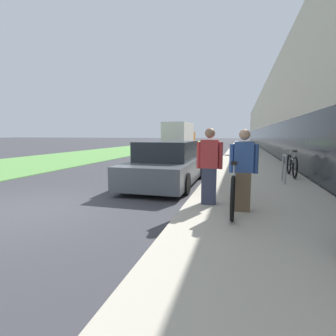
{
  "coord_description": "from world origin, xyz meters",
  "views": [
    {
      "loc": [
        4.3,
        -4.43,
        1.62
      ],
      "look_at": [
        -0.48,
        12.92,
        -0.7
      ],
      "focal_mm": 28.0,
      "sensor_mm": 36.0,
      "label": 1
    }
  ],
  "objects": [
    {
      "name": "lawn_strip",
      "position": [
        -7.17,
        25.0,
        0.01
      ],
      "size": [
        7.13,
        70.0,
        0.03
      ],
      "color": "#5B9347",
      "rests_on": "ground"
    },
    {
      "name": "moving_truck",
      "position": [
        -1.97,
        23.07,
        1.43
      ],
      "size": [
        2.36,
        7.0,
        2.81
      ],
      "color": "orange",
      "rests_on": "ground"
    },
    {
      "name": "cruiser_bike_nearest",
      "position": [
        6.07,
        5.5,
        0.55
      ],
      "size": [
        0.52,
        1.82,
        0.93
      ],
      "color": "black",
      "rests_on": "sidewalk_slab"
    },
    {
      "name": "tandem_bicycle",
      "position": [
        4.21,
        1.05,
        0.57
      ],
      "size": [
        0.52,
        2.91,
        0.99
      ],
      "color": "black",
      "rests_on": "sidewalk_slab"
    },
    {
      "name": "parked_sedan_curbside",
      "position": [
        2.03,
        3.74,
        0.64
      ],
      "size": [
        1.96,
        4.56,
        1.4
      ],
      "color": "#4C5156",
      "rests_on": "ground"
    },
    {
      "name": "storefront_facade",
      "position": [
        11.53,
        29.0,
        3.41
      ],
      "size": [
        10.01,
        70.0,
        6.84
      ],
      "color": "beige",
      "rests_on": "ground"
    },
    {
      "name": "vintage_roadster_curbside",
      "position": [
        2.12,
        10.12,
        0.47
      ],
      "size": [
        1.76,
        4.11,
        1.08
      ],
      "color": "maroon",
      "rests_on": "ground"
    },
    {
      "name": "ground_plane",
      "position": [
        0.0,
        0.0,
        0.0
      ],
      "size": [
        220.0,
        220.0,
        0.0
      ],
      "primitive_type": "plane",
      "color": "#38383D"
    },
    {
      "name": "sidewalk_slab",
      "position": [
        4.85,
        21.0,
        0.08
      ],
      "size": [
        3.3,
        70.0,
        0.16
      ],
      "color": "#B2AA99",
      "rests_on": "ground"
    },
    {
      "name": "person_rider",
      "position": [
        4.37,
        0.68,
        0.94
      ],
      "size": [
        0.53,
        0.21,
        1.56
      ],
      "color": "brown",
      "rests_on": "sidewalk_slab"
    },
    {
      "name": "bike_rack_hoop",
      "position": [
        5.62,
        4.16,
        0.67
      ],
      "size": [
        0.05,
        0.6,
        0.84
      ],
      "color": "gray",
      "rests_on": "sidewalk_slab"
    },
    {
      "name": "person_bystander",
      "position": [
        3.69,
        1.01,
        0.96
      ],
      "size": [
        0.54,
        0.21,
        1.59
      ],
      "color": "#33384C",
      "rests_on": "sidewalk_slab"
    }
  ]
}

